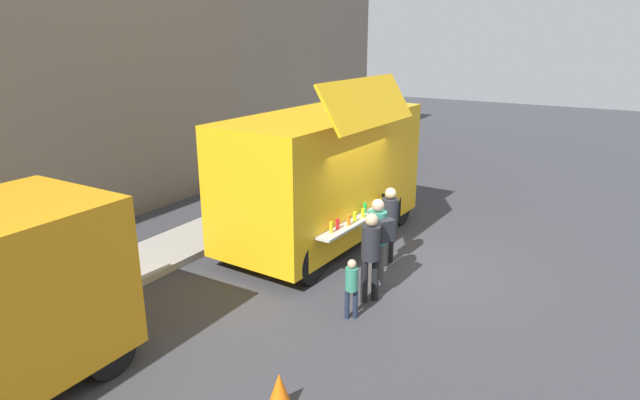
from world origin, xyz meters
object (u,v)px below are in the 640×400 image
(traffic_cone_orange, at_px, (279,391))
(child_near_queue, at_px, (352,284))
(customer_mid_with_backpack, at_px, (378,234))
(customer_front_ordering, at_px, (390,219))
(food_truck_main, at_px, (324,174))
(customer_rear_waiting, at_px, (371,250))
(trash_bin, at_px, (326,171))

(traffic_cone_orange, xyz_separation_m, child_near_queue, (2.60, 0.30, 0.39))
(customer_mid_with_backpack, bearing_deg, customer_front_ordering, -48.17)
(customer_front_ordering, xyz_separation_m, customer_mid_with_backpack, (-1.07, -0.24, 0.07))
(customer_front_ordering, xyz_separation_m, child_near_queue, (-2.47, -0.40, -0.36))
(food_truck_main, bearing_deg, child_near_queue, -139.43)
(customer_rear_waiting, bearing_deg, trash_bin, -17.23)
(customer_rear_waiting, bearing_deg, child_near_queue, 126.88)
(customer_rear_waiting, height_order, child_near_queue, customer_rear_waiting)
(traffic_cone_orange, xyz_separation_m, customer_front_ordering, (5.07, 0.69, 0.75))
(customer_rear_waiting, bearing_deg, customer_mid_with_backpack, -40.19)
(food_truck_main, xyz_separation_m, child_near_queue, (-2.92, -2.29, -1.00))
(traffic_cone_orange, xyz_separation_m, customer_mid_with_backpack, (3.99, 0.46, 0.82))
(customer_mid_with_backpack, height_order, customer_rear_waiting, customer_mid_with_backpack)
(traffic_cone_orange, distance_m, customer_rear_waiting, 3.44)
(trash_bin, xyz_separation_m, customer_mid_with_backpack, (-5.61, -4.45, 0.58))
(customer_front_ordering, bearing_deg, child_near_queue, 100.29)
(child_near_queue, bearing_deg, customer_rear_waiting, -37.92)
(traffic_cone_orange, bearing_deg, customer_rear_waiting, 5.21)
(traffic_cone_orange, height_order, trash_bin, trash_bin)
(customer_front_ordering, height_order, customer_rear_waiting, customer_rear_waiting)
(trash_bin, xyz_separation_m, customer_front_ordering, (-4.54, -4.22, 0.51))
(traffic_cone_orange, height_order, customer_front_ordering, customer_front_ordering)
(food_truck_main, height_order, traffic_cone_orange, food_truck_main)
(food_truck_main, relative_size, trash_bin, 5.47)
(traffic_cone_orange, height_order, customer_rear_waiting, customer_rear_waiting)
(customer_mid_with_backpack, distance_m, child_near_queue, 1.47)
(customer_mid_with_backpack, bearing_deg, food_truck_main, -6.23)
(food_truck_main, height_order, customer_mid_with_backpack, food_truck_main)
(customer_mid_with_backpack, bearing_deg, traffic_cone_orange, 126.01)
(traffic_cone_orange, distance_m, child_near_queue, 2.65)
(food_truck_main, xyz_separation_m, customer_front_ordering, (-0.46, -1.89, -0.64))
(customer_front_ordering, xyz_separation_m, customer_rear_waiting, (-1.72, -0.39, 0.00))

